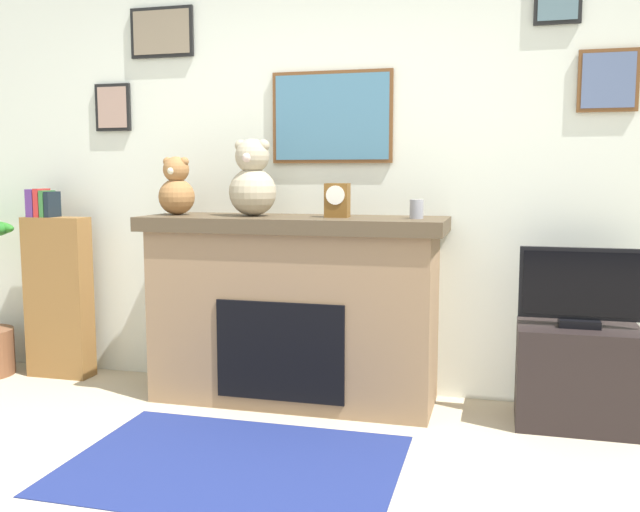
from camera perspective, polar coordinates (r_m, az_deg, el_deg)
The scene contains 10 objects.
back_wall at distance 4.18m, azimuth 1.30°, elevation 6.82°, with size 5.20×0.15×2.60m.
fireplace at distance 3.97m, azimuth -2.15°, elevation -4.32°, with size 1.71×0.60×1.06m.
bookshelf at distance 4.75m, azimuth -20.78°, elevation -2.86°, with size 0.41×0.16×1.21m.
tv_stand at distance 3.86m, azimuth 20.39°, elevation -9.27°, with size 0.60×0.40×0.52m, color black.
television at distance 3.76m, azimuth 20.68°, elevation -2.54°, with size 0.61×0.14×0.41m.
area_rug at distance 3.27m, azimuth -7.14°, elevation -16.62°, with size 1.48×1.06×0.01m, color navy.
candle_jar at distance 3.74m, azimuth 7.96°, elevation 3.85°, with size 0.07×0.07×0.10m, color gray.
mantel_clock at distance 3.82m, azimuth 1.43°, elevation 4.62°, with size 0.13×0.10×0.19m.
teddy_bear_grey at distance 4.15m, azimuth -11.74°, elevation 5.46°, with size 0.21×0.21×0.34m.
teddy_bear_cream at distance 3.96m, azimuth -5.58°, elevation 6.14°, with size 0.27×0.27×0.44m.
Camera 1 is at (0.97, -2.06, 1.30)m, focal length 38.83 mm.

